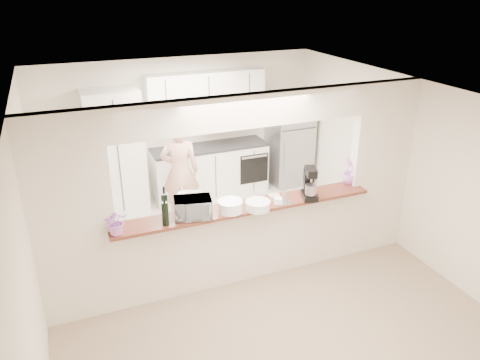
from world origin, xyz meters
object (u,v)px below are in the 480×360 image
stand_mixer (310,184)px  person (180,172)px  refrigerator (290,141)px  toaster_oven (193,208)px

stand_mixer → person: (-1.17, 2.08, -0.44)m
refrigerator → toaster_oven: size_ratio=3.85×
refrigerator → toaster_oven: (-2.75, -2.73, 0.36)m
refrigerator → stand_mixer: 3.06m
refrigerator → toaster_oven: refrigerator is taller
refrigerator → person: (-2.36, -0.70, -0.01)m
refrigerator → toaster_oven: bearing=-135.2°
refrigerator → stand_mixer: bearing=-113.2°
toaster_oven → stand_mixer: 1.56m
refrigerator → person: 2.46m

